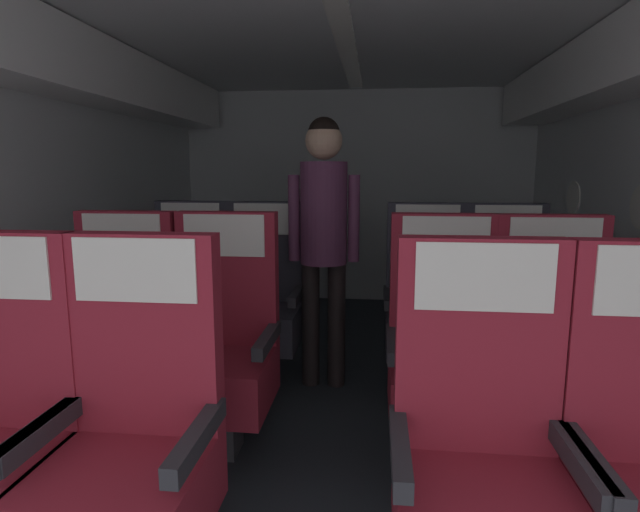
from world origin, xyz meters
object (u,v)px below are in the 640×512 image
Objects in this scene: seat_b_left_window at (120,348)px; seat_b_right_window at (443,359)px; seat_c_left_aisle at (262,305)px; seat_a_left_aisle at (131,449)px; seat_a_right_window at (481,469)px; seat_c_right_window at (426,310)px; flight_attendant at (324,224)px; seat_c_left_window at (189,302)px; seat_b_right_aisle at (553,364)px; seat_b_left_aisle at (222,351)px; seat_c_right_aisle at (506,312)px.

seat_b_right_window is at bearing 0.83° from seat_b_left_window.
seat_b_right_window is (1.54, 0.02, 0.00)m from seat_b_left_window.
seat_c_left_aisle is (0.51, 0.87, 0.00)m from seat_b_left_window.
seat_a_left_aisle and seat_b_right_window have the same top height.
seat_a_right_window and seat_c_right_window have the same top height.
seat_a_left_aisle and seat_c_right_window have the same top height.
seat_c_left_aisle is at bearing -179.23° from flight_attendant.
seat_a_left_aisle is 1.00× the size of seat_c_right_window.
seat_c_left_window and seat_c_left_aisle have the same top height.
seat_a_left_aisle is 1.00× the size of seat_b_right_window.
seat_b_left_window is 1.77m from seat_c_right_window.
seat_c_left_aisle is at bearing 140.55° from seat_b_right_window.
seat_a_right_window is 2.00m from seat_c_left_aisle.
seat_b_left_window and seat_b_right_aisle have the same top height.
seat_c_right_aisle is (1.51, 0.85, 0.00)m from seat_b_left_aisle.
seat_c_right_aisle is at bearing 0.09° from seat_c_right_window.
seat_a_right_window is at bearing -57.27° from flight_attendant.
flight_attendant is at bearing 129.23° from seat_b_right_window.
seat_a_left_aisle is 1.80m from seat_c_left_window.
flight_attendant is at bearing 110.82° from seat_a_right_window.
seat_a_left_aisle and seat_b_left_window have the same top height.
flight_attendant reaches higher than seat_a_right_window.
seat_c_left_window and seat_c_right_window have the same top height.
seat_b_right_aisle is at bearing 0.55° from seat_b_left_window.
seat_c_left_window is at bearing 156.76° from seat_b_right_aisle.
seat_c_left_window is 1.00× the size of seat_c_right_aisle.
flight_attendant is (0.41, 0.78, 0.53)m from seat_b_left_aisle.
seat_a_right_window is 1.00× the size of seat_c_right_aisle.
seat_c_right_aisle is (1.53, 1.72, 0.00)m from seat_a_left_aisle.
seat_b_right_aisle is 1.00× the size of seat_c_left_aisle.
seat_b_right_aisle and seat_b_right_window have the same top height.
seat_b_left_aisle is 0.69× the size of flight_attendant.
seat_c_right_aisle is at bearing 48.41° from seat_a_left_aisle.
seat_b_right_aisle is (0.48, 0.87, 0.00)m from seat_a_right_window.
seat_c_right_window is (-0.48, -0.00, 0.00)m from seat_c_right_aisle.
seat_a_left_aisle is at bearing -92.46° from flight_attendant.
seat_c_right_window is (0.00, 1.71, 0.00)m from seat_a_right_window.
seat_a_left_aisle is 1.37m from seat_b_right_window.
seat_b_left_window is 1.00× the size of seat_c_right_window.
seat_c_right_window is at bearing 39.45° from seat_b_left_aisle.
seat_b_left_aisle is 1.00× the size of seat_c_right_aisle.
seat_a_left_aisle and seat_c_left_aisle have the same top height.
seat_c_right_aisle is 1.00× the size of seat_c_right_window.
seat_a_left_aisle is at bearing -90.64° from seat_c_left_aisle.
seat_b_left_window is at bearing -91.07° from seat_c_left_window.
seat_c_right_aisle is at bearing 23.21° from seat_b_left_window.
seat_c_left_aisle is at bearing 89.84° from seat_b_left_aisle.
seat_c_right_window is 0.83m from flight_attendant.
seat_b_left_window is at bearing -179.17° from seat_b_right_window.
flight_attendant is (-1.11, -0.07, 0.53)m from seat_c_right_aisle.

